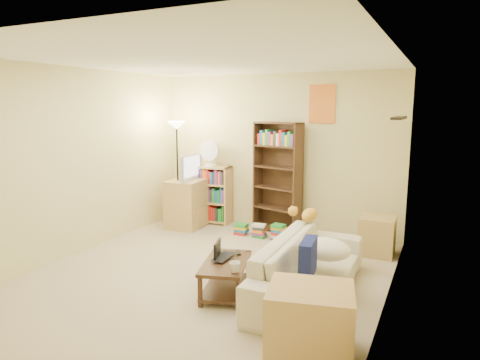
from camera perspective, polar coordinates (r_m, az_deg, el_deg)
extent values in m
plane|color=#C3B292|center=(5.26, -4.20, -12.45)|extent=(4.50, 4.50, 0.00)
cube|color=beige|center=(6.94, 4.95, 3.68)|extent=(4.00, 0.04, 2.50)
cube|color=beige|center=(3.21, -24.90, -4.46)|extent=(4.00, 0.04, 2.50)
cube|color=beige|center=(6.16, -20.73, 2.30)|extent=(0.04, 4.50, 2.50)
cube|color=beige|center=(4.30, 19.41, -0.67)|extent=(0.04, 4.50, 2.50)
cube|color=white|center=(4.89, -4.58, 15.78)|extent=(4.00, 4.50, 0.04)
cube|color=red|center=(6.67, 10.90, 9.92)|extent=(0.40, 0.02, 0.58)
cube|color=black|center=(5.53, 20.47, 7.77)|extent=(0.12, 0.80, 0.03)
imported|color=beige|center=(4.70, 9.26, -11.45)|extent=(2.06, 0.88, 0.59)
cube|color=navy|center=(4.18, 9.05, -10.22)|extent=(0.16, 0.40, 0.35)
ellipsoid|color=white|center=(4.64, 11.25, -9.02)|extent=(0.55, 0.39, 0.23)
ellipsoid|color=gold|center=(5.36, 9.26, -4.59)|extent=(0.37, 0.17, 0.15)
sphere|color=gold|center=(5.41, 7.07, -4.16)|extent=(0.13, 0.13, 0.13)
cube|color=#3F2918|center=(4.64, -1.92, -11.01)|extent=(0.65, 0.90, 0.04)
cube|color=#3F2918|center=(4.74, -1.90, -14.05)|extent=(0.62, 0.85, 0.03)
cube|color=#3F2918|center=(4.42, -5.35, -14.40)|extent=(0.04, 0.04, 0.36)
cube|color=#3F2918|center=(4.35, -0.32, -14.80)|extent=(0.04, 0.04, 0.36)
cube|color=#3F2918|center=(5.06, -3.26, -11.17)|extent=(0.04, 0.04, 0.36)
cube|color=#3F2918|center=(4.99, 1.10, -11.44)|extent=(0.04, 0.04, 0.36)
imported|color=black|center=(4.69, -1.62, -10.35)|extent=(0.39, 0.27, 0.03)
cube|color=white|center=(4.68, -3.04, -9.19)|extent=(0.09, 0.26, 0.18)
imported|color=silver|center=(4.34, -0.68, -11.52)|extent=(0.22, 0.22, 0.10)
cube|color=black|center=(4.86, -0.24, -9.67)|extent=(0.12, 0.14, 0.02)
cube|color=tan|center=(7.19, -6.95, -3.05)|extent=(0.58, 0.77, 0.79)
imported|color=black|center=(7.08, -7.05, 1.71)|extent=(0.73, 0.20, 0.42)
cube|color=#3D2717|center=(6.78, 5.01, 0.31)|extent=(0.83, 0.44, 1.75)
cube|color=tan|center=(7.37, -4.18, -1.90)|extent=(0.78, 0.35, 0.99)
cylinder|color=white|center=(7.24, -3.94, 2.01)|extent=(0.20, 0.20, 0.04)
cylinder|color=white|center=(7.23, -3.95, 2.79)|extent=(0.02, 0.02, 0.20)
cylinder|color=white|center=(7.19, -4.08, 4.03)|extent=(0.35, 0.06, 0.35)
cylinder|color=black|center=(7.25, -8.13, -6.09)|extent=(0.26, 0.26, 0.03)
cylinder|color=black|center=(7.07, -8.29, 0.23)|extent=(0.03, 0.03, 1.65)
cone|color=#FFE4C6|center=(6.98, -8.47, 7.22)|extent=(0.30, 0.30, 0.13)
cube|color=tan|center=(6.12, 17.81, -7.08)|extent=(0.46, 0.46, 0.52)
cube|color=tan|center=(3.67, 9.32, -18.11)|extent=(0.79, 0.70, 0.56)
cube|color=red|center=(6.74, 0.11, -6.57)|extent=(0.20, 0.16, 0.17)
cube|color=#1966B2|center=(6.60, 2.57, -6.76)|extent=(0.20, 0.16, 0.21)
cube|color=gold|center=(6.47, 5.13, -6.95)|extent=(0.20, 0.16, 0.25)
cube|color=#268C33|center=(6.38, 7.79, -7.54)|extent=(0.20, 0.16, 0.19)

